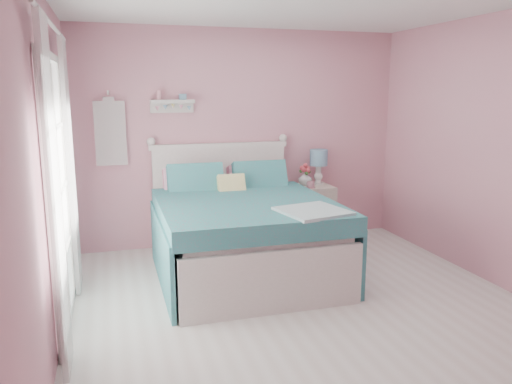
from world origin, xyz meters
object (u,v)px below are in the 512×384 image
table_lamp (319,160)px  teacup (310,185)px  bed (242,233)px  nightstand (311,213)px  vase (305,178)px

table_lamp → teacup: 0.38m
bed → table_lamp: (1.24, 0.89, 0.60)m
nightstand → table_lamp: bearing=29.6°
nightstand → table_lamp: 0.67m
vase → teacup: bearing=-92.2°
bed → teacup: (1.05, 0.69, 0.33)m
bed → teacup: bearing=33.2°
vase → teacup: (-0.01, -0.19, -0.05)m
bed → table_lamp: bed is taller
bed → nightstand: bed is taller
table_lamp → vase: (-0.18, -0.00, -0.22)m
bed → vase: (1.06, 0.88, 0.38)m
nightstand → teacup: teacup is taller
vase → teacup: 0.20m
bed → nightstand: 1.39m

